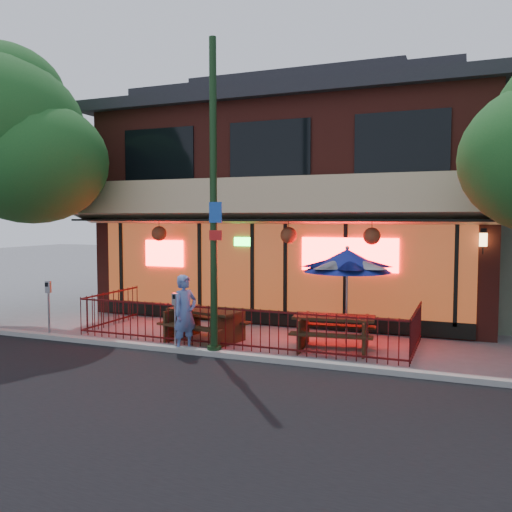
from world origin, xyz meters
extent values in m
plane|color=gray|center=(0.00, 0.00, 0.00)|extent=(80.00, 80.00, 0.00)
cube|color=black|center=(0.00, -6.00, 0.00)|extent=(80.00, 11.00, 0.00)
cube|color=#999993|center=(0.00, -0.50, 0.06)|extent=(80.00, 0.25, 0.12)
cube|color=maroon|center=(0.00, 7.20, 3.25)|extent=(12.00, 8.00, 6.50)
cube|color=#59230F|center=(0.00, 3.18, 1.65)|extent=(11.00, 0.06, 2.60)
cube|color=#FF0C0C|center=(2.30, 3.10, 2.10)|extent=(2.60, 0.04, 0.90)
cube|color=#FF0C0C|center=(-3.40, 3.10, 2.00)|extent=(1.30, 0.04, 0.80)
cube|color=tan|center=(0.00, 2.70, 3.55)|extent=(12.20, 1.33, 1.26)
cube|color=black|center=(-3.60, 3.18, 5.00)|extent=(2.40, 0.06, 1.60)
cube|color=black|center=(0.00, 3.18, 5.00)|extent=(2.40, 0.06, 1.60)
cube|color=black|center=(3.60, 3.18, 5.00)|extent=(2.40, 0.06, 1.60)
cube|color=black|center=(0.00, 3.15, 0.25)|extent=(11.00, 0.12, 0.40)
cube|color=#FFC672|center=(5.60, 3.02, 2.55)|extent=(0.18, 0.18, 0.32)
cube|color=#450E0F|center=(0.00, 0.20, 0.95)|extent=(8.40, 0.04, 0.04)
cube|color=#450E0F|center=(0.00, 0.20, 0.12)|extent=(8.40, 0.04, 0.04)
cube|color=#450E0F|center=(-4.20, 1.50, 0.95)|extent=(0.04, 2.60, 0.04)
cube|color=#450E0F|center=(4.20, 1.50, 0.95)|extent=(0.04, 2.60, 0.04)
cylinder|color=#450E0F|center=(0.00, 0.20, 0.50)|extent=(0.02, 0.02, 1.00)
cylinder|color=#163217|center=(0.00, -0.40, 3.50)|extent=(0.16, 0.16, 7.00)
cylinder|color=#163217|center=(0.00, -0.40, 0.10)|extent=(0.32, 0.32, 0.20)
cube|color=#194CB2|center=(0.12, -0.55, 3.20)|extent=(0.30, 0.02, 0.45)
cube|color=red|center=(0.12, -0.55, 2.70)|extent=(0.30, 0.02, 0.22)
ellipsoid|color=#1B5320|center=(-7.30, 0.70, 6.56)|extent=(3.64, 3.64, 2.98)
cube|color=#362513|center=(-1.52, 0.86, 0.39)|extent=(0.35, 1.35, 0.78)
cube|color=#362513|center=(-0.08, 0.54, 0.39)|extent=(0.35, 1.35, 0.78)
cube|color=#362513|center=(-0.80, 0.70, 0.78)|extent=(2.01, 1.17, 0.06)
cube|color=#362513|center=(-0.92, 0.14, 0.46)|extent=(1.91, 0.69, 0.05)
cube|color=#362513|center=(-0.68, 1.26, 0.46)|extent=(1.91, 0.69, 0.05)
cube|color=#392513|center=(1.68, 0.97, 0.38)|extent=(0.21, 1.34, 0.77)
cube|color=#392513|center=(3.12, 1.13, 0.38)|extent=(0.21, 1.34, 0.77)
cube|color=#392513|center=(2.40, 1.05, 0.77)|extent=(1.94, 0.97, 0.06)
cube|color=#392513|center=(2.46, 0.48, 0.46)|extent=(1.88, 0.49, 0.05)
cube|color=#392513|center=(2.34, 1.61, 0.46)|extent=(1.88, 0.49, 0.05)
cylinder|color=gray|center=(2.55, 1.69, 1.10)|extent=(0.05, 0.05, 2.21)
cone|color=navy|center=(2.55, 1.69, 2.06)|extent=(2.11, 2.11, 0.55)
sphere|color=gray|center=(2.55, 1.69, 2.36)|extent=(0.10, 0.10, 0.10)
imported|color=#5972B3|center=(-0.76, -0.35, 0.89)|extent=(0.63, 0.76, 1.77)
cylinder|color=#95979D|center=(-1.00, -0.40, 0.54)|extent=(0.05, 0.05, 1.09)
cube|color=#95979D|center=(-1.00, -0.40, 1.21)|extent=(0.14, 0.12, 0.28)
cube|color=black|center=(-1.00, -0.45, 1.27)|extent=(0.08, 0.02, 0.10)
cylinder|color=#919299|center=(-4.71, -0.40, 0.59)|extent=(0.05, 0.05, 1.19)
cube|color=#919299|center=(-4.71, -0.40, 1.32)|extent=(0.16, 0.15, 0.30)
cube|color=black|center=(-4.71, -0.46, 1.38)|extent=(0.08, 0.04, 0.11)
camera|label=1|loc=(5.30, -11.23, 3.07)|focal=38.00mm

